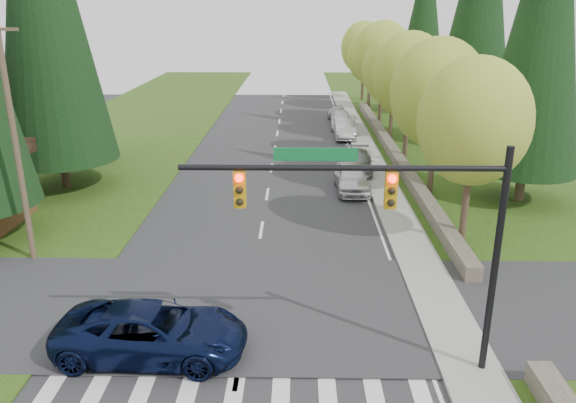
{
  "coord_description": "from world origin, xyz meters",
  "views": [
    {
      "loc": [
        1.72,
        -9.64,
        10.16
      ],
      "look_at": [
        1.36,
        11.62,
        2.8
      ],
      "focal_mm": 35.0,
      "sensor_mm": 36.0,
      "label": 1
    }
  ],
  "objects_px": {
    "parked_car_a": "(352,178)",
    "parked_car_b": "(357,162)",
    "suv_navy": "(152,331)",
    "parked_car_d": "(341,119)",
    "parked_car_e": "(339,115)",
    "parked_car_c": "(345,129)"
  },
  "relations": [
    {
      "from": "parked_car_a",
      "to": "parked_car_b",
      "type": "bearing_deg",
      "value": 78.31
    },
    {
      "from": "suv_navy",
      "to": "parked_car_b",
      "type": "xyz_separation_m",
      "value": [
        8.28,
        20.38,
        -0.12
      ]
    },
    {
      "from": "parked_car_b",
      "to": "parked_car_d",
      "type": "bearing_deg",
      "value": 94.33
    },
    {
      "from": "parked_car_a",
      "to": "parked_car_e",
      "type": "height_order",
      "value": "parked_car_a"
    },
    {
      "from": "parked_car_b",
      "to": "parked_car_d",
      "type": "height_order",
      "value": "parked_car_d"
    },
    {
      "from": "suv_navy",
      "to": "parked_car_c",
      "type": "bearing_deg",
      "value": -12.5
    },
    {
      "from": "parked_car_d",
      "to": "parked_car_e",
      "type": "xyz_separation_m",
      "value": [
        0.0,
        3.1,
        -0.16
      ]
    },
    {
      "from": "parked_car_e",
      "to": "suv_navy",
      "type": "bearing_deg",
      "value": -108.67
    },
    {
      "from": "parked_car_a",
      "to": "parked_car_d",
      "type": "height_order",
      "value": "parked_car_a"
    },
    {
      "from": "parked_car_e",
      "to": "parked_car_b",
      "type": "bearing_deg",
      "value": -96.32
    },
    {
      "from": "suv_navy",
      "to": "parked_car_c",
      "type": "height_order",
      "value": "suv_navy"
    },
    {
      "from": "parked_car_a",
      "to": "parked_car_b",
      "type": "relative_size",
      "value": 0.99
    },
    {
      "from": "parked_car_b",
      "to": "parked_car_d",
      "type": "relative_size",
      "value": 1.03
    },
    {
      "from": "parked_car_d",
      "to": "parked_car_e",
      "type": "relative_size",
      "value": 1.07
    },
    {
      "from": "parked_car_a",
      "to": "parked_car_e",
      "type": "xyz_separation_m",
      "value": [
        0.69,
        21.24,
        -0.18
      ]
    },
    {
      "from": "parked_car_d",
      "to": "parked_car_e",
      "type": "distance_m",
      "value": 3.11
    },
    {
      "from": "suv_navy",
      "to": "parked_car_e",
      "type": "bearing_deg",
      "value": -9.76
    },
    {
      "from": "parked_car_b",
      "to": "parked_car_e",
      "type": "bearing_deg",
      "value": 94.33
    },
    {
      "from": "parked_car_b",
      "to": "suv_navy",
      "type": "bearing_deg",
      "value": -107.78
    },
    {
      "from": "parked_car_b",
      "to": "parked_car_e",
      "type": "relative_size",
      "value": 1.11
    },
    {
      "from": "parked_car_d",
      "to": "parked_car_b",
      "type": "bearing_deg",
      "value": -87.78
    },
    {
      "from": "suv_navy",
      "to": "parked_car_e",
      "type": "height_order",
      "value": "suv_navy"
    }
  ]
}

